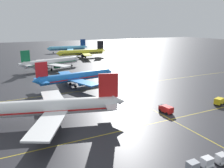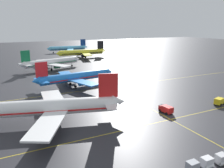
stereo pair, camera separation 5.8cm
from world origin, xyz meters
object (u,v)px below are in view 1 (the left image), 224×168
Objects in this scene: service_truck_catering at (166,109)px; baggage_cart_row_second at (207,162)px; baggage_cart_row_middle at (222,159)px; airliner_far_left_stand at (82,52)px; airliner_third_row at (51,62)px; airliner_front_gate at (49,107)px; airliner_far_right_stand at (68,48)px; baggage_cart_row_leftmost at (193,166)px; service_truck_red_van at (220,101)px; airliner_second_row at (75,77)px.

baggage_cart_row_second is at bearing -113.52° from service_truck_catering.
service_truck_catering reaches higher than baggage_cart_row_middle.
airliner_third_row is at bearing -130.96° from airliner_far_left_stand.
service_truck_catering is 1.56× the size of baggage_cart_row_middle.
airliner_front_gate reaches higher than baggage_cart_row_second.
airliner_far_left_stand is 138.88m from baggage_cart_row_second.
airliner_third_row is 77.78m from airliner_far_right_stand.
airliner_front_gate is 13.92× the size of baggage_cart_row_second.
airliner_far_right_stand reaches higher than baggage_cart_row_leftmost.
service_truck_catering is (-15.60, -150.61, -2.63)m from airliner_far_right_stand.
service_truck_red_van is at bearing -88.60° from airliner_far_right_stand.
service_truck_red_van is (33.71, -80.75, -2.70)m from airliner_third_row.
baggage_cart_row_second is (-25.65, -173.71, -2.80)m from airliner_far_right_stand.
airliner_front_gate is 8.61× the size of service_truck_red_van.
service_truck_red_van is at bearing -51.44° from airliner_second_row.
baggage_cart_row_middle is at bearing -106.44° from service_truck_catering.
airliner_far_left_stand reaches higher than baggage_cart_row_middle.
airliner_front_gate is 39.09m from baggage_cart_row_middle.
airliner_second_row is 8.11× the size of service_truck_catering.
airliner_second_row is 0.97× the size of airliner_third_row.
airliner_third_row reaches higher than service_truck_red_van.
airliner_second_row is 63.03m from baggage_cart_row_middle.
baggage_cart_row_leftmost is at bearing -101.92° from airliner_far_left_stand.
airliner_far_left_stand is 13.86× the size of baggage_cart_row_leftmost.
airliner_front_gate is at bearing -118.31° from airliner_second_row.
airliner_second_row is at bearing 61.69° from airliner_front_gate.
airliner_far_left_stand is at bearing -90.04° from airliner_far_right_stand.
airliner_third_row is 1.00× the size of airliner_far_right_stand.
airliner_far_left_stand is 138.72m from baggage_cart_row_middle.
airliner_front_gate is 1.10× the size of airliner_second_row.
airliner_second_row is 0.91× the size of airliner_far_left_stand.
service_truck_catering is 25.20m from baggage_cart_row_second.
airliner_far_left_stand reaches higher than airliner_third_row.
baggage_cart_row_second is at bearing -56.51° from airliner_front_gate.
airliner_far_right_stand is (29.00, 111.46, 0.11)m from airliner_second_row.
airliner_second_row is at bearing 108.89° from service_truck_catering.
baggage_cart_row_second and baggage_cart_row_middle have the same top height.
airliner_far_right_stand is 175.62m from baggage_cart_row_second.
airliner_second_row reaches higher than service_truck_catering.
airliner_third_row is 102.08m from baggage_cart_row_second.
airliner_front_gate is at bearing 123.49° from baggage_cart_row_second.
airliner_front_gate is at bearing -113.49° from airliner_far_left_stand.
airliner_second_row is 79.66m from airliner_far_left_stand.
airliner_third_row is (16.00, 71.22, -0.27)m from airliner_front_gate.
airliner_front_gate reaches higher than airliner_far_left_stand.
baggage_cart_row_second is at bearing -86.92° from airliner_second_row.
baggage_cart_row_leftmost is at bearing -89.80° from airliner_second_row.
airliner_front_gate reaches higher than service_truck_catering.
baggage_cart_row_middle is (6.47, -62.64, -2.69)m from airliner_second_row.
airliner_front_gate reaches higher than service_truck_red_van.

